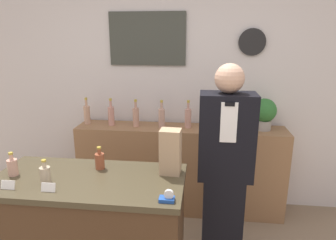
% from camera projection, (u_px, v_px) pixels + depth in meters
% --- Properties ---
extents(back_wall, '(5.20, 0.09, 2.70)m').
position_uv_depth(back_wall, '(169.00, 85.00, 3.28)').
color(back_wall, silver).
rests_on(back_wall, ground_plane).
extents(back_shelf, '(2.20, 0.37, 0.95)m').
position_uv_depth(back_shelf, '(180.00, 169.00, 3.27)').
color(back_shelf, '#8E6642').
rests_on(back_shelf, ground_plane).
extents(display_counter, '(1.30, 0.62, 0.95)m').
position_uv_depth(display_counter, '(92.00, 238.00, 2.14)').
color(display_counter, '#422B19').
rests_on(display_counter, ground_plane).
extents(shopkeeper, '(0.43, 0.27, 1.69)m').
position_uv_depth(shopkeeper, '(225.00, 170.00, 2.40)').
color(shopkeeper, black).
rests_on(shopkeeper, ground_plane).
extents(potted_plant, '(0.24, 0.24, 0.32)m').
position_uv_depth(potted_plant, '(264.00, 113.00, 3.02)').
color(potted_plant, '#9E998E').
rests_on(potted_plant, back_shelf).
extents(paper_bag, '(0.15, 0.13, 0.32)m').
position_uv_depth(paper_bag, '(170.00, 152.00, 2.05)').
color(paper_bag, tan).
rests_on(paper_bag, display_counter).
extents(tape_dispenser, '(0.09, 0.06, 0.07)m').
position_uv_depth(tape_dispenser, '(168.00, 198.00, 1.73)').
color(tape_dispenser, '#1E4799').
rests_on(tape_dispenser, display_counter).
extents(price_card_left, '(0.09, 0.02, 0.06)m').
position_uv_depth(price_card_left, '(8.00, 185.00, 1.86)').
color(price_card_left, white).
rests_on(price_card_left, display_counter).
extents(price_card_right, '(0.09, 0.02, 0.06)m').
position_uv_depth(price_card_right, '(48.00, 187.00, 1.83)').
color(price_card_right, white).
rests_on(price_card_right, display_counter).
extents(counter_bottle_0, '(0.07, 0.07, 0.17)m').
position_uv_depth(counter_bottle_0, '(13.00, 167.00, 2.04)').
color(counter_bottle_0, tan).
rests_on(counter_bottle_0, display_counter).
extents(counter_bottle_1, '(0.07, 0.07, 0.17)m').
position_uv_depth(counter_bottle_1, '(45.00, 175.00, 1.92)').
color(counter_bottle_1, tan).
rests_on(counter_bottle_1, display_counter).
extents(counter_bottle_2, '(0.07, 0.07, 0.17)m').
position_uv_depth(counter_bottle_2, '(100.00, 160.00, 2.15)').
color(counter_bottle_2, brown).
rests_on(counter_bottle_2, display_counter).
extents(shelf_bottle_0, '(0.07, 0.07, 0.29)m').
position_uv_depth(shelf_bottle_0, '(87.00, 114.00, 3.24)').
color(shelf_bottle_0, tan).
rests_on(shelf_bottle_0, back_shelf).
extents(shelf_bottle_1, '(0.07, 0.07, 0.29)m').
position_uv_depth(shelf_bottle_1, '(111.00, 115.00, 3.20)').
color(shelf_bottle_1, tan).
rests_on(shelf_bottle_1, back_shelf).
extents(shelf_bottle_2, '(0.07, 0.07, 0.29)m').
position_uv_depth(shelf_bottle_2, '(136.00, 116.00, 3.15)').
color(shelf_bottle_2, tan).
rests_on(shelf_bottle_2, back_shelf).
extents(shelf_bottle_3, '(0.07, 0.07, 0.29)m').
position_uv_depth(shelf_bottle_3, '(162.00, 117.00, 3.12)').
color(shelf_bottle_3, tan).
rests_on(shelf_bottle_3, back_shelf).
extents(shelf_bottle_4, '(0.07, 0.07, 0.29)m').
position_uv_depth(shelf_bottle_4, '(188.00, 117.00, 3.11)').
color(shelf_bottle_4, tan).
rests_on(shelf_bottle_4, back_shelf).
extents(shelf_bottle_5, '(0.07, 0.07, 0.29)m').
position_uv_depth(shelf_bottle_5, '(215.00, 118.00, 3.07)').
color(shelf_bottle_5, tan).
rests_on(shelf_bottle_5, back_shelf).
extents(shelf_bottle_6, '(0.07, 0.07, 0.29)m').
position_uv_depth(shelf_bottle_6, '(242.00, 119.00, 3.04)').
color(shelf_bottle_6, tan).
rests_on(shelf_bottle_6, back_shelf).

